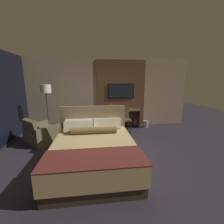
{
  "coord_description": "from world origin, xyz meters",
  "views": [
    {
      "loc": [
        -0.41,
        -3.62,
        1.94
      ],
      "look_at": [
        0.17,
        0.92,
        0.96
      ],
      "focal_mm": 24.0,
      "sensor_mm": 36.0,
      "label": 1
    }
  ],
  "objects": [
    {
      "name": "vase_tall",
      "position": [
        0.31,
        2.37,
        0.92
      ],
      "size": [
        0.08,
        0.08,
        0.33
      ],
      "color": "#B2563D",
      "rests_on": "desk"
    },
    {
      "name": "bed",
      "position": [
        -0.42,
        -0.44,
        0.36
      ],
      "size": [
        1.82,
        2.22,
        1.23
      ],
      "color": "#33281E",
      "rests_on": "ground_plane"
    },
    {
      "name": "floor_lamp",
      "position": [
        -1.99,
        1.72,
        1.51
      ],
      "size": [
        0.34,
        0.34,
        1.8
      ],
      "color": "#282623",
      "rests_on": "ground_plane"
    },
    {
      "name": "tv",
      "position": [
        0.75,
        2.52,
        1.5
      ],
      "size": [
        1.08,
        0.04,
        0.61
      ],
      "color": "black"
    },
    {
      "name": "desk_chair",
      "position": [
        0.76,
        1.85,
        0.55
      ],
      "size": [
        0.46,
        0.46,
        0.91
      ],
      "rotation": [
        0.0,
        0.0,
        0.04
      ],
      "color": "#4C3D2D",
      "rests_on": "ground_plane"
    },
    {
      "name": "waste_bin",
      "position": [
        1.75,
        2.19,
        0.14
      ],
      "size": [
        0.22,
        0.22,
        0.28
      ],
      "color": "gray",
      "rests_on": "ground_plane"
    },
    {
      "name": "wall_back_tv_panel",
      "position": [
        0.09,
        2.59,
        1.4
      ],
      "size": [
        7.2,
        0.09,
        2.8
      ],
      "color": "tan",
      "rests_on": "ground_plane"
    },
    {
      "name": "armchair_by_window",
      "position": [
        -2.05,
        1.12,
        0.27
      ],
      "size": [
        1.19,
        1.19,
        0.81
      ],
      "rotation": [
        0.0,
        0.0,
        2.38
      ],
      "color": "brown",
      "rests_on": "ground_plane"
    },
    {
      "name": "book",
      "position": [
        0.74,
        2.28,
        0.77
      ],
      "size": [
        0.25,
        0.2,
        0.03
      ],
      "color": "navy",
      "rests_on": "desk"
    },
    {
      "name": "desk",
      "position": [
        0.75,
        2.33,
        0.5
      ],
      "size": [
        1.52,
        0.46,
        0.75
      ],
      "color": "brown",
      "rests_on": "ground_plane"
    },
    {
      "name": "ground_plane",
      "position": [
        0.0,
        0.0,
        0.0
      ],
      "size": [
        16.0,
        16.0,
        0.0
      ],
      "primitive_type": "plane",
      "color": "#28232D"
    }
  ]
}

